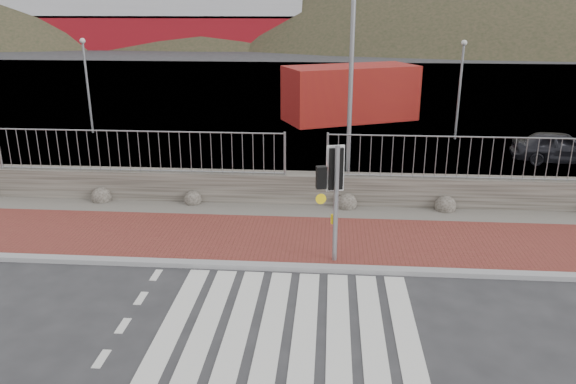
# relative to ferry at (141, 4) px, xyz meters

# --- Properties ---
(ground) EXTENTS (220.00, 220.00, 0.00)m
(ground) POSITION_rel_ferry_xyz_m (24.65, -67.90, -5.36)
(ground) COLOR #28282B
(ground) RESTS_ON ground
(sidewalk_far) EXTENTS (40.00, 3.00, 0.08)m
(sidewalk_far) POSITION_rel_ferry_xyz_m (24.65, -63.40, -5.32)
(sidewalk_far) COLOR brown
(sidewalk_far) RESTS_ON ground
(kerb_far) EXTENTS (40.00, 0.25, 0.12)m
(kerb_far) POSITION_rel_ferry_xyz_m (24.65, -64.90, -5.31)
(kerb_far) COLOR gray
(kerb_far) RESTS_ON ground
(zebra_crossing) EXTENTS (4.62, 5.60, 0.01)m
(zebra_crossing) POSITION_rel_ferry_xyz_m (24.65, -67.90, -5.36)
(zebra_crossing) COLOR silver
(zebra_crossing) RESTS_ON ground
(gravel_strip) EXTENTS (40.00, 1.50, 0.06)m
(gravel_strip) POSITION_rel_ferry_xyz_m (24.65, -61.40, -5.33)
(gravel_strip) COLOR #59544C
(gravel_strip) RESTS_ON ground
(stone_wall) EXTENTS (40.00, 0.60, 0.90)m
(stone_wall) POSITION_rel_ferry_xyz_m (24.65, -60.60, -4.91)
(stone_wall) COLOR #403B34
(stone_wall) RESTS_ON ground
(railing) EXTENTS (18.07, 0.07, 1.22)m
(railing) POSITION_rel_ferry_xyz_m (24.65, -60.75, -3.54)
(railing) COLOR gray
(railing) RESTS_ON stone_wall
(quay) EXTENTS (120.00, 40.00, 0.50)m
(quay) POSITION_rel_ferry_xyz_m (24.65, -40.00, -5.36)
(quay) COLOR #4C4C4F
(quay) RESTS_ON ground
(water) EXTENTS (220.00, 50.00, 0.05)m
(water) POSITION_rel_ferry_xyz_m (24.65, -5.00, -5.36)
(water) COLOR #3F4C54
(water) RESTS_ON ground
(ferry) EXTENTS (50.00, 16.00, 20.00)m
(ferry) POSITION_rel_ferry_xyz_m (0.00, 0.00, 0.00)
(ferry) COLOR maroon
(ferry) RESTS_ON ground
(hills_backdrop) EXTENTS (254.00, 90.00, 100.00)m
(hills_backdrop) POSITION_rel_ferry_xyz_m (31.40, 20.00, -28.42)
(hills_backdrop) COLOR #2A301C
(hills_backdrop) RESTS_ON ground
(traffic_signal_far) EXTENTS (0.67, 0.35, 2.72)m
(traffic_signal_far) POSITION_rel_ferry_xyz_m (25.44, -64.50, -3.38)
(traffic_signal_far) COLOR gray
(traffic_signal_far) RESTS_ON ground
(streetlight) EXTENTS (1.55, 0.61, 7.48)m
(streetlight) POSITION_rel_ferry_xyz_m (25.98, -59.84, -1.15)
(streetlight) COLOR gray
(streetlight) RESTS_ON ground
(shipping_container) EXTENTS (6.88, 5.05, 2.65)m
(shipping_container) POSITION_rel_ferry_xyz_m (26.25, -48.18, -4.04)
(shipping_container) COLOR maroon
(shipping_container) RESTS_ON ground
(car_a) EXTENTS (3.49, 1.72, 1.14)m
(car_a) POSITION_rel_ferry_xyz_m (33.68, -55.49, -4.79)
(car_a) COLOR black
(car_a) RESTS_ON ground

